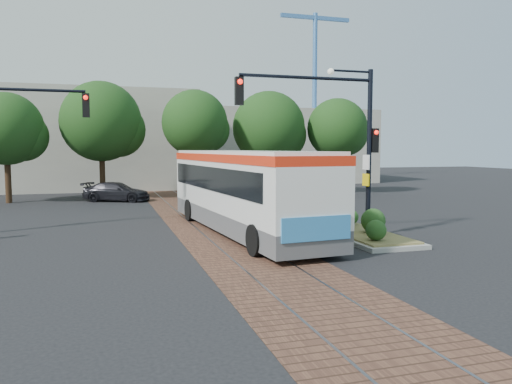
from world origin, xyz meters
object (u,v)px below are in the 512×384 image
Objects in this scene: parked_car at (117,192)px; city_bus at (243,187)px; traffic_island at (362,229)px; signal_pole_main at (339,125)px.

city_bus is at bearing -137.43° from parked_car.
traffic_island is 1.25× the size of parked_car.
parked_car is (-8.48, 16.02, 0.28)m from traffic_island.
signal_pole_main is at bearing 174.64° from traffic_island.
city_bus is at bearing 141.52° from signal_pole_main.
traffic_island is 0.87× the size of signal_pole_main.
parked_car reaches higher than traffic_island.
traffic_island is 18.13m from parked_car.
signal_pole_main is (-0.96, 0.09, 3.83)m from traffic_island.
signal_pole_main is (3.00, -2.38, 2.36)m from city_bus.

